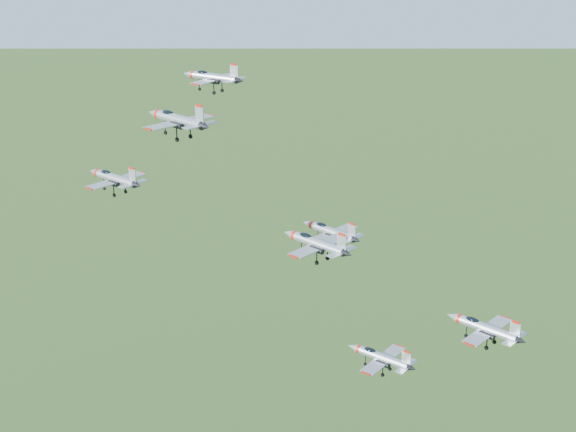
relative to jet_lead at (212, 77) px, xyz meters
The scene contains 7 objects.
jet_lead is the anchor object (origin of this frame).
jet_left_high 10.32m from the jet_lead, 88.89° to the right, with size 13.79×11.66×3.72m.
jet_right_high 25.88m from the jet_lead, 87.94° to the right, with size 10.52×8.82×2.82m.
jet_left_low 30.11m from the jet_lead, ahead, with size 10.98×9.30×2.97m.
jet_right_low 38.40m from the jet_lead, 35.24° to the right, with size 10.86×9.17×2.93m.
jet_trail 49.05m from the jet_lead, 19.26° to the right, with size 10.68×8.89×2.85m.
jet_extra 54.56m from the jet_lead, ahead, with size 12.22×10.29×3.28m.
Camera 1 is at (58.89, -89.96, 157.15)m, focal length 50.00 mm.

